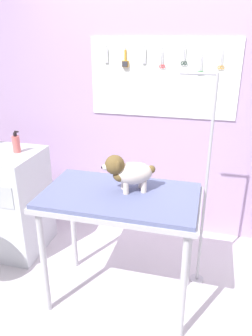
{
  "coord_description": "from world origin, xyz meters",
  "views": [
    {
      "loc": [
        0.46,
        -1.7,
        1.87
      ],
      "look_at": [
        -0.05,
        0.24,
        1.05
      ],
      "focal_mm": 35.03,
      "sensor_mm": 36.0,
      "label": 1
    }
  ],
  "objects_px": {
    "spray_bottle_tall": "(16,144)",
    "dog": "(128,172)",
    "grooming_table": "(120,205)",
    "grooming_arm": "(204,196)"
  },
  "relations": [
    {
      "from": "grooming_arm",
      "to": "spray_bottle_tall",
      "type": "relative_size",
      "value": 8.76
    },
    {
      "from": "grooming_arm",
      "to": "dog",
      "type": "bearing_deg",
      "value": -150.62
    },
    {
      "from": "grooming_arm",
      "to": "dog",
      "type": "distance_m",
      "value": 0.63
    },
    {
      "from": "grooming_table",
      "to": "grooming_arm",
      "type": "bearing_deg",
      "value": 31.43
    },
    {
      "from": "grooming_table",
      "to": "dog",
      "type": "bearing_deg",
      "value": 49.5
    },
    {
      "from": "dog",
      "to": "grooming_arm",
      "type": "bearing_deg",
      "value": 29.38
    },
    {
      "from": "grooming_table",
      "to": "grooming_arm",
      "type": "relative_size",
      "value": 0.65
    },
    {
      "from": "spray_bottle_tall",
      "to": "dog",
      "type": "bearing_deg",
      "value": -18.99
    },
    {
      "from": "dog",
      "to": "grooming_table",
      "type": "bearing_deg",
      "value": -130.5
    },
    {
      "from": "dog",
      "to": "spray_bottle_tall",
      "type": "relative_size",
      "value": 1.88
    }
  ]
}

